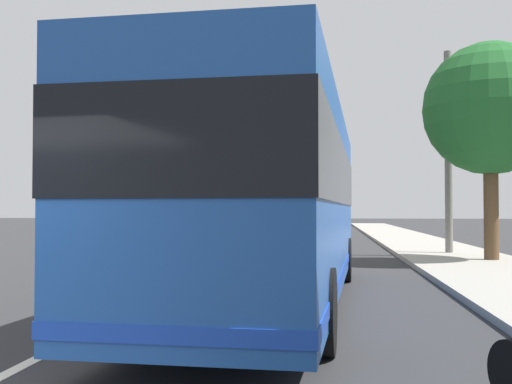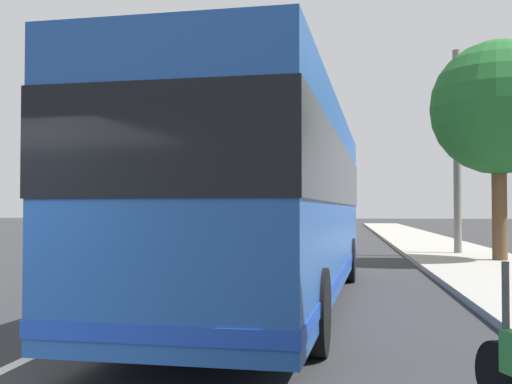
{
  "view_description": "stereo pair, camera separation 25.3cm",
  "coord_description": "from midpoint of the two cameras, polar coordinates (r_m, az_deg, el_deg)",
  "views": [
    {
      "loc": [
        -3.7,
        -3.23,
        1.66
      ],
      "look_at": [
        6.99,
        -1.96,
        1.96
      ],
      "focal_mm": 43.34,
      "sensor_mm": 36.0,
      "label": 1
    },
    {
      "loc": [
        -3.67,
        -3.48,
        1.66
      ],
      "look_at": [
        6.99,
        -1.96,
        1.96
      ],
      "focal_mm": 43.34,
      "sensor_mm": 36.0,
      "label": 2
    }
  ],
  "objects": [
    {
      "name": "utility_pole",
      "position": [
        22.91,
        17.03,
        3.43
      ],
      "size": [
        0.26,
        0.26,
        7.29
      ],
      "primitive_type": "cylinder",
      "color": "slate",
      "rests_on": "ground"
    },
    {
      "name": "coach_bus",
      "position": [
        10.82,
        0.79,
        -0.43
      ],
      "size": [
        11.55,
        3.18,
        3.34
      ],
      "rotation": [
        0.0,
        0.0,
        -0.06
      ],
      "color": "#1E4C9E",
      "rests_on": "ground"
    },
    {
      "name": "roadside_tree_mid_block",
      "position": [
        20.25,
        20.46,
        7.16
      ],
      "size": [
        4.05,
        4.05,
        6.77
      ],
      "color": "brown",
      "rests_on": "ground"
    },
    {
      "name": "car_far_distant",
      "position": [
        43.15,
        -1.51,
        -2.89
      ],
      "size": [
        4.33,
        1.88,
        1.48
      ],
      "rotation": [
        0.0,
        0.0,
        3.16
      ],
      "color": "gray",
      "rests_on": "ground"
    },
    {
      "name": "lane_divider_line",
      "position": [
        14.19,
        -7.05,
        -8.3
      ],
      "size": [
        110.0,
        0.16,
        0.01
      ],
      "primitive_type": "cube",
      "color": "silver",
      "rests_on": "ground"
    },
    {
      "name": "car_behind_bus",
      "position": [
        26.25,
        3.72,
        -3.84
      ],
      "size": [
        4.47,
        1.85,
        1.35
      ],
      "rotation": [
        0.0,
        0.0,
        -0.01
      ],
      "color": "gray",
      "rests_on": "ground"
    }
  ]
}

